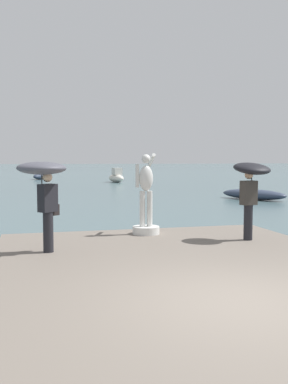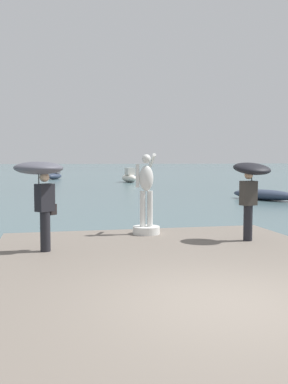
# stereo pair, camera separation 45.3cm
# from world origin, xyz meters

# --- Properties ---
(ground_plane) EXTENTS (400.00, 400.00, 0.00)m
(ground_plane) POSITION_xyz_m (0.00, 40.00, 0.00)
(ground_plane) COLOR #4C666B
(pier) EXTENTS (7.35, 9.72, 0.40)m
(pier) POSITION_xyz_m (0.00, 1.86, 0.20)
(pier) COLOR #70665B
(pier) RESTS_ON ground
(statue_white_figure) EXTENTS (0.73, 0.93, 2.18)m
(statue_white_figure) POSITION_xyz_m (0.11, 5.84, 1.18)
(statue_white_figure) COLOR silver
(statue_white_figure) RESTS_ON pier
(onlooker_left) EXTENTS (1.48, 1.48, 1.97)m
(onlooker_left) POSITION_xyz_m (-2.62, 4.03, 1.98)
(onlooker_left) COLOR black
(onlooker_left) RESTS_ON pier
(onlooker_right) EXTENTS (1.09, 1.11, 1.98)m
(onlooker_right) POSITION_xyz_m (2.43, 4.38, 1.90)
(onlooker_right) COLOR black
(onlooker_right) RESTS_ON pier
(boat_near) EXTENTS (2.39, 3.52, 1.28)m
(boat_near) POSITION_xyz_m (-1.81, 49.76, 0.47)
(boat_near) COLOR #2D384C
(boat_near) RESTS_ON ground
(boat_mid) EXTENTS (3.25, 4.39, 0.62)m
(boat_mid) POSITION_xyz_m (10.05, 18.53, 0.31)
(boat_mid) COLOR #2D384C
(boat_mid) RESTS_ON ground
(boat_far) EXTENTS (1.70, 3.38, 1.52)m
(boat_far) POSITION_xyz_m (5.81, 40.51, 0.54)
(boat_far) COLOR silver
(boat_far) RESTS_ON ground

